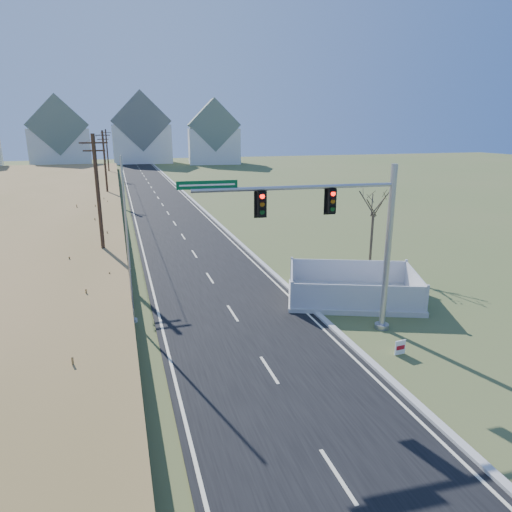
{
  "coord_description": "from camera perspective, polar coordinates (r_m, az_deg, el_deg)",
  "views": [
    {
      "loc": [
        -5.23,
        -17.41,
        9.4
      ],
      "look_at": [
        0.92,
        2.83,
        3.4
      ],
      "focal_mm": 32.0,
      "sensor_mm": 36.0,
      "label": 1
    }
  ],
  "objects": [
    {
      "name": "open_sign",
      "position": [
        20.75,
        17.57,
        -10.84
      ],
      "size": [
        0.52,
        0.11,
        0.64
      ],
      "rotation": [
        0.0,
        0.0,
        0.09
      ],
      "color": "white",
      "rests_on": "ground"
    },
    {
      "name": "flagpole",
      "position": [
        22.76,
        -15.6,
        -0.42
      ],
      "size": [
        0.37,
        0.37,
        8.15
      ],
      "color": "#B7B5AD",
      "rests_on": "ground"
    },
    {
      "name": "bare_tree",
      "position": [
        31.56,
        14.55,
        6.61
      ],
      "size": [
        2.16,
        2.16,
        5.72
      ],
      "color": "#4C3F33",
      "rests_on": "ground"
    },
    {
      "name": "ground",
      "position": [
        20.46,
        -0.16,
        -11.51
      ],
      "size": [
        260.0,
        260.0,
        0.0
      ],
      "primitive_type": "plane",
      "color": "#4D5D2D",
      "rests_on": "ground"
    },
    {
      "name": "fence_enclosure",
      "position": [
        26.4,
        11.92,
        -4.66
      ],
      "size": [
        8.43,
        7.13,
        1.64
      ],
      "rotation": [
        0.0,
        0.0,
        -0.37
      ],
      "color": "#B7B5AD",
      "rests_on": "ground"
    },
    {
      "name": "curb",
      "position": [
        68.69,
        -8.97,
        7.85
      ],
      "size": [
        0.3,
        180.0,
        0.18
      ],
      "primitive_type": "cube",
      "color": "#B2AFA8",
      "rests_on": "ground"
    },
    {
      "name": "traffic_signal_mast",
      "position": [
        20.82,
        11.76,
        2.6
      ],
      "size": [
        9.85,
        0.88,
        7.84
      ],
      "rotation": [
        0.0,
        0.0,
        -0.05
      ],
      "color": "#9EA0A5",
      "rests_on": "ground"
    },
    {
      "name": "condo_ne",
      "position": [
        124.03,
        -5.32,
        14.58
      ],
      "size": [
        14.12,
        10.51,
        16.52
      ],
      "rotation": [
        0.0,
        0.0,
        -0.1
      ],
      "color": "white",
      "rests_on": "ground"
    },
    {
      "name": "condo_n",
      "position": [
        129.62,
        -14.16,
        14.58
      ],
      "size": [
        15.27,
        10.2,
        18.54
      ],
      "color": "white",
      "rests_on": "ground"
    },
    {
      "name": "utility_pole_mid",
      "position": [
        62.6,
        -18.34,
        10.73
      ],
      "size": [
        1.8,
        0.26,
        9.0
      ],
      "color": "#422D1E",
      "rests_on": "ground"
    },
    {
      "name": "road",
      "position": [
        68.26,
        -12.45,
        7.57
      ],
      "size": [
        8.0,
        180.0,
        0.06
      ],
      "primitive_type": "cube",
      "color": "black",
      "rests_on": "ground"
    },
    {
      "name": "utility_pole_near",
      "position": [
        32.77,
        -19.07,
        6.7
      ],
      "size": [
        1.8,
        0.26,
        9.0
      ],
      "color": "#422D1E",
      "rests_on": "ground"
    },
    {
      "name": "condo_nnw",
      "position": [
        126.08,
        -23.38,
        13.46
      ],
      "size": [
        14.93,
        11.17,
        17.03
      ],
      "rotation": [
        0.0,
        0.0,
        0.07
      ],
      "color": "white",
      "rests_on": "ground"
    },
    {
      "name": "utility_pole_far",
      "position": [
        92.54,
        -18.08,
        12.15
      ],
      "size": [
        1.8,
        0.26,
        9.0
      ],
      "color": "#422D1E",
      "rests_on": "ground"
    }
  ]
}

